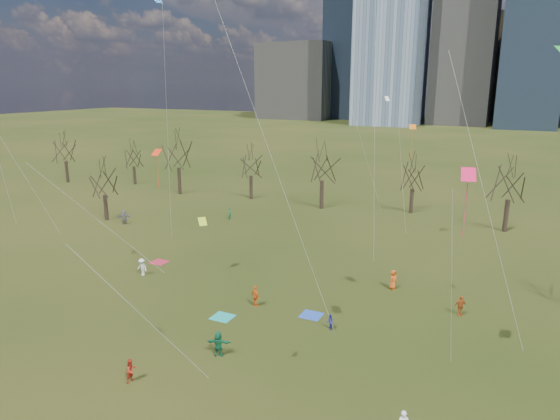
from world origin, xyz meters
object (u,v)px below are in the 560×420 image
at_px(person_4, 255,296).
at_px(blanket_teal, 223,317).
at_px(blanket_crimson, 159,262).
at_px(person_2, 131,370).
at_px(blanket_navy, 311,315).

bearing_deg(person_4, blanket_teal, 92.27).
height_order(blanket_crimson, person_2, person_2).
distance_m(blanket_crimson, person_2, 20.75).
relative_size(blanket_crimson, person_2, 1.08).
xyz_separation_m(blanket_teal, person_2, (-0.36, -9.56, 0.73)).
xyz_separation_m(blanket_navy, person_4, (-4.66, -0.42, 0.85)).
height_order(blanket_navy, person_4, person_4).
height_order(blanket_crimson, person_4, person_4).
bearing_deg(blanket_teal, blanket_navy, 28.40).
relative_size(blanket_teal, blanket_crimson, 1.00).
relative_size(blanket_teal, person_4, 0.92).
bearing_deg(blanket_crimson, blanket_teal, -31.61).
height_order(blanket_teal, person_4, person_4).
distance_m(person_2, person_4, 12.50).
distance_m(blanket_teal, blanket_crimson, 14.29).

